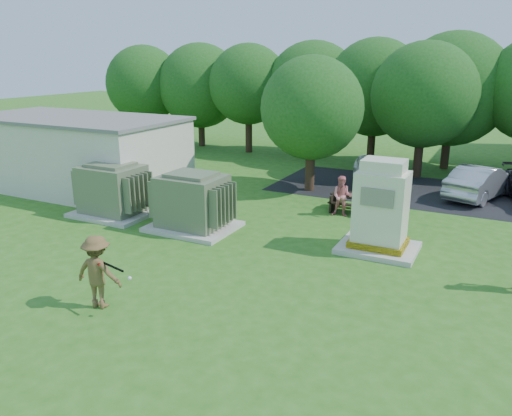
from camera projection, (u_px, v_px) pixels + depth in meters
The scene contains 14 objects.
ground at pixel (187, 295), 13.04m from camera, with size 120.00×120.00×0.00m, color #2D6619.
service_building at pixel (75, 154), 23.29m from camera, with size 10.00×5.00×3.20m, color beige.
service_building_roof at pixel (71, 118), 22.81m from camera, with size 10.20×5.20×0.15m, color slate.
parking_strip at pixel (499, 201), 21.54m from camera, with size 20.00×6.00×0.01m, color #232326.
transformer_left at pixel (113, 191), 19.40m from camera, with size 3.00×2.40×2.07m.
transformer_right at pixel (192, 203), 17.81m from camera, with size 3.00×2.40×2.07m.
generator_cabinet at pixel (381, 212), 15.69m from camera, with size 2.44×1.99×2.97m.
picnic_table at pixel (353, 201), 19.92m from camera, with size 1.72×1.29×0.74m.
batter at pixel (98, 272), 12.20m from camera, with size 1.21×0.69×1.87m, color brown.
person_at_picnic at pixel (342, 196), 19.27m from camera, with size 0.78×0.61×1.60m, color #E3787D.
car_white at pixel (370, 170), 24.29m from camera, with size 1.62×4.02×1.37m, color white.
car_silver_a at pixel (480, 182), 21.82m from camera, with size 1.54×4.41×1.45m, color #ACACB0.
batting_equipment at pixel (112, 268), 11.79m from camera, with size 1.17×0.25×0.24m.
tree_row at pixel (406, 92), 26.87m from camera, with size 41.30×13.30×7.30m.
Camera 1 is at (6.93, -9.72, 5.99)m, focal length 35.00 mm.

